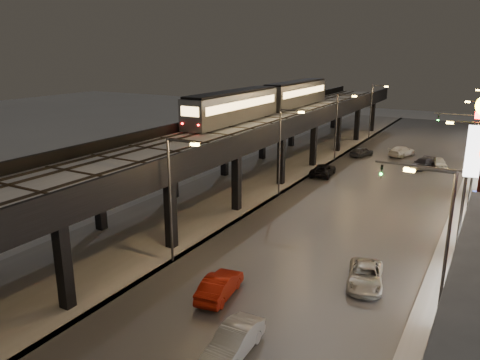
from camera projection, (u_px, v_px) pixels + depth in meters
The scene contains 24 objects.
road_surface at pixel (367, 197), 48.13m from camera, with size 17.00×120.00×0.06m, color #46474D.
sidewalk_right at pixel (475, 212), 43.38m from camera, with size 4.00×120.00×0.14m, color #9FA1A8.
under_viaduct_pavement at pixel (252, 179), 54.51m from camera, with size 11.00×120.00×0.06m, color #9FA1A8.
elevated_viaduct at pixel (238, 136), 50.35m from camera, with size 9.00×100.00×6.30m.
viaduct_trackbed at pixel (239, 129), 50.25m from camera, with size 8.40×100.00×0.32m.
viaduct_parapet_streetside at pixel (276, 128), 48.09m from camera, with size 0.30×100.00×1.10m, color black.
viaduct_parapet_far at pixel (205, 122), 52.20m from camera, with size 0.30×100.00×1.10m, color black.
streetlight_left_1 at pixel (173, 192), 32.03m from camera, with size 2.57×0.28×9.00m.
streetlight_right_1 at pixel (442, 242), 23.91m from camera, with size 2.56×0.28×9.00m.
streetlight_left_2 at pixel (282, 146), 47.11m from camera, with size 2.57×0.28×9.00m.
streetlight_right_2 at pixel (470, 167), 38.99m from camera, with size 2.56×0.28×9.00m.
streetlight_left_3 at pixel (338, 122), 62.19m from camera, with size 2.57×0.28×9.00m.
streetlight_left_4 at pixel (373, 108), 77.27m from camera, with size 2.57×0.28×9.00m.
traffic_light_rig_a at pixel (444, 203), 32.07m from camera, with size 6.10×0.34×7.00m.
traffic_light_rig_b at pixel (474, 135), 57.21m from camera, with size 6.10×0.34×7.00m.
subway_train at pixel (269, 99), 61.25m from camera, with size 2.90×35.72×3.47m.
car_near_white at pixel (220, 286), 28.59m from camera, with size 1.53×4.38×1.44m, color maroon.
car_mid_silver at pixel (323, 170), 55.84m from camera, with size 2.29×4.97×1.38m, color black.
car_mid_dark at pixel (402, 152), 65.89m from camera, with size 2.01×4.94×1.43m, color silver.
car_far_white at pixel (362, 152), 65.77m from camera, with size 1.65×4.11×1.40m, color #3A3C43.
car_onc_silver at pixel (234, 342), 23.18m from camera, with size 1.52×4.35×1.43m, color gray.
car_onc_dark at pixel (365, 277), 29.96m from camera, with size 2.13×4.63×1.29m, color #A8A9AA.
car_onc_white at pixel (422, 164), 59.12m from camera, with size 1.79×4.41×1.28m, color black.
car_onc_red at pixel (439, 163), 59.71m from camera, with size 1.46×3.64×1.24m, color silver.
Camera 1 is at (18.62, -11.37, 14.77)m, focal length 35.00 mm.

